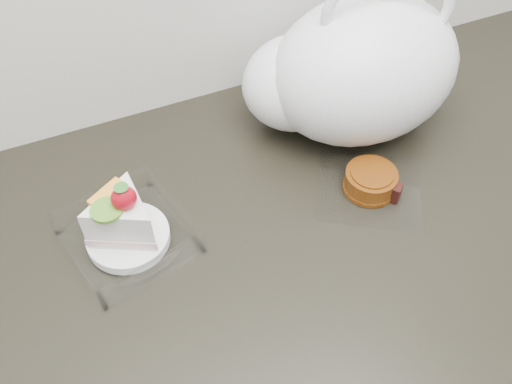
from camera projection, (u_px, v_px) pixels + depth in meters
name	position (u px, v px, depth m)	size (l,w,h in m)	color
counter	(257.00, 365.00, 1.14)	(2.04, 0.64, 0.90)	black
cake_tray	(126.00, 228.00, 0.77)	(0.19, 0.19, 0.12)	white
mooncake_wrap	(371.00, 183.00, 0.84)	(0.21, 0.20, 0.04)	white
plastic_bag	(351.00, 71.00, 0.86)	(0.36, 0.29, 0.28)	white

